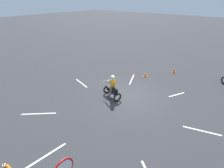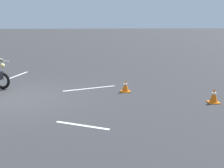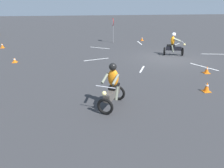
# 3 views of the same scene
# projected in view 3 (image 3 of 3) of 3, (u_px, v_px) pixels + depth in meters

# --- Properties ---
(ground_plane) EXTENTS (120.00, 120.00, 0.00)m
(ground_plane) POSITION_uv_depth(u_px,v_px,m) (168.00, 58.00, 15.32)
(ground_plane) COLOR #333335
(motorcycle_rider_foreground) EXTENTS (1.04, 1.55, 1.66)m
(motorcycle_rider_foreground) POSITION_uv_depth(u_px,v_px,m) (173.00, 46.00, 15.93)
(motorcycle_rider_foreground) COLOR black
(motorcycle_rider_foreground) RESTS_ON ground
(motorcycle_rider_background) EXTENTS (1.51, 1.24, 1.66)m
(motorcycle_rider_background) POSITION_uv_depth(u_px,v_px,m) (112.00, 88.00, 7.92)
(motorcycle_rider_background) COLOR black
(motorcycle_rider_background) RESTS_ON ground
(stop_sign) EXTENTS (0.70, 0.08, 2.30)m
(stop_sign) POSITION_uv_depth(u_px,v_px,m) (113.00, 25.00, 20.95)
(stop_sign) COLOR slate
(stop_sign) RESTS_ON ground
(traffic_cone_near_left) EXTENTS (0.32, 0.32, 0.32)m
(traffic_cone_near_left) POSITION_uv_depth(u_px,v_px,m) (15.00, 60.00, 14.16)
(traffic_cone_near_left) COLOR orange
(traffic_cone_near_left) RESTS_ON ground
(traffic_cone_near_right) EXTENTS (0.32, 0.32, 0.36)m
(traffic_cone_near_right) POSITION_uv_depth(u_px,v_px,m) (142.00, 39.00, 22.60)
(traffic_cone_near_right) COLOR orange
(traffic_cone_near_right) RESTS_ON ground
(traffic_cone_mid_center) EXTENTS (0.32, 0.32, 0.40)m
(traffic_cone_mid_center) POSITION_uv_depth(u_px,v_px,m) (207.00, 70.00, 11.97)
(traffic_cone_mid_center) COLOR orange
(traffic_cone_mid_center) RESTS_ON ground
(traffic_cone_mid_left) EXTENTS (0.32, 0.32, 0.44)m
(traffic_cone_mid_left) POSITION_uv_depth(u_px,v_px,m) (2.00, 46.00, 18.76)
(traffic_cone_mid_left) COLOR orange
(traffic_cone_mid_left) RESTS_ON ground
(traffic_cone_far_right) EXTENTS (0.32, 0.32, 0.43)m
(traffic_cone_far_right) POSITION_uv_depth(u_px,v_px,m) (207.00, 87.00, 9.45)
(traffic_cone_far_right) COLOR orange
(traffic_cone_far_right) RESTS_ON ground
(lane_stripe_e) EXTENTS (2.05, 0.29, 0.01)m
(lane_stripe_e) POSITION_uv_depth(u_px,v_px,m) (140.00, 43.00, 21.31)
(lane_stripe_e) COLOR silver
(lane_stripe_e) RESTS_ON ground
(lane_stripe_ne) EXTENTS (1.23, 1.58, 0.01)m
(lane_stripe_ne) POSITION_uv_depth(u_px,v_px,m) (100.00, 48.00, 18.91)
(lane_stripe_ne) COLOR silver
(lane_stripe_ne) RESTS_ON ground
(lane_stripe_n) EXTENTS (0.61, 1.79, 0.01)m
(lane_stripe_n) POSITION_uv_depth(u_px,v_px,m) (96.00, 59.00, 14.99)
(lane_stripe_n) COLOR silver
(lane_stripe_n) RESTS_ON ground
(lane_stripe_nw) EXTENTS (1.29, 0.72, 0.01)m
(lane_stripe_nw) POSITION_uv_depth(u_px,v_px,m) (142.00, 69.00, 12.76)
(lane_stripe_nw) COLOR silver
(lane_stripe_nw) RESTS_ON ground
(lane_stripe_w) EXTENTS (1.87, 0.83, 0.01)m
(lane_stripe_w) POSITION_uv_depth(u_px,v_px,m) (204.00, 67.00, 13.25)
(lane_stripe_w) COLOR silver
(lane_stripe_w) RESTS_ON ground
(lane_stripe_s) EXTENTS (0.57, 1.78, 0.01)m
(lane_stripe_s) POSITION_uv_depth(u_px,v_px,m) (214.00, 54.00, 16.59)
(lane_stripe_s) COLOR silver
(lane_stripe_s) RESTS_ON ground
(lane_stripe_se) EXTENTS (1.41, 1.55, 0.01)m
(lane_stripe_se) POSITION_uv_depth(u_px,v_px,m) (175.00, 45.00, 20.42)
(lane_stripe_se) COLOR silver
(lane_stripe_se) RESTS_ON ground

